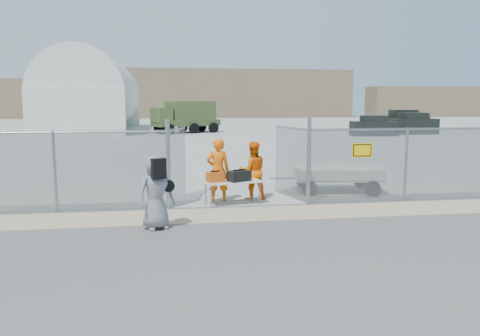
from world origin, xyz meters
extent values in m
plane|color=#484747|center=(0.00, 0.00, 0.00)|extent=(160.00, 160.00, 0.00)
cube|color=#9F9F97|center=(0.00, 42.00, 0.01)|extent=(160.00, 80.00, 0.01)
cube|color=tan|center=(0.00, 1.00, 0.01)|extent=(44.00, 1.60, 0.01)
cube|color=#DB5314|center=(-0.69, 2.15, 0.84)|extent=(0.53, 0.44, 0.29)
cube|color=black|center=(0.00, 2.18, 0.85)|extent=(0.73, 0.61, 0.30)
imported|color=#FF6808|center=(-0.55, 2.73, 0.94)|extent=(0.69, 0.46, 1.89)
imported|color=#FF6808|center=(0.51, 2.86, 0.89)|extent=(0.91, 0.73, 1.78)
imported|color=slate|center=(-2.28, -0.08, 0.87)|extent=(1.00, 0.84, 1.74)
camera|label=1|loc=(-1.90, -10.92, 2.95)|focal=35.00mm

